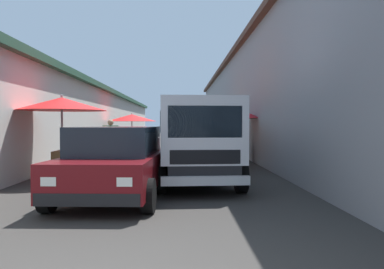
% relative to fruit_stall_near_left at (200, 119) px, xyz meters
% --- Properties ---
extents(ground, '(90.00, 90.00, 0.00)m').
position_rel_fruit_stall_near_left_xyz_m(ground, '(-1.86, 1.59, -1.73)').
color(ground, '#33302D').
extents(building_left_whitewash, '(49.80, 7.50, 3.52)m').
position_rel_fruit_stall_near_left_xyz_m(building_left_whitewash, '(0.39, 8.59, 0.04)').
color(building_left_whitewash, beige).
rests_on(building_left_whitewash, ground).
extents(building_right_concrete, '(49.80, 7.50, 5.39)m').
position_rel_fruit_stall_near_left_xyz_m(building_right_concrete, '(0.39, -5.40, 0.97)').
color(building_right_concrete, gray).
rests_on(building_right_concrete, ground).
extents(fruit_stall_near_left, '(2.18, 2.18, 2.38)m').
position_rel_fruit_stall_near_left_xyz_m(fruit_stall_near_left, '(0.00, 0.00, 0.00)').
color(fruit_stall_near_left, '#9E9EA3').
rests_on(fruit_stall_near_left, ground).
extents(fruit_stall_far_right, '(2.67, 2.67, 2.10)m').
position_rel_fruit_stall_near_left_xyz_m(fruit_stall_far_right, '(2.35, 3.61, -0.08)').
color(fruit_stall_far_right, '#9E9EA3').
rests_on(fruit_stall_far_right, ground).
extents(fruit_stall_near_right, '(2.33, 2.33, 2.29)m').
position_rel_fruit_stall_near_left_xyz_m(fruit_stall_near_right, '(-8.25, 4.06, -0.02)').
color(fruit_stall_near_right, '#9E9EA3').
rests_on(fruit_stall_near_right, ground).
extents(fruit_stall_far_left, '(2.37, 2.37, 2.27)m').
position_rel_fruit_stall_near_left_xyz_m(fruit_stall_far_left, '(-3.80, -1.00, 0.01)').
color(fruit_stall_far_left, '#9E9EA3').
rests_on(fruit_stall_far_left, ground).
extents(fruit_stall_mid_lane, '(2.24, 2.24, 2.32)m').
position_rel_fruit_stall_near_left_xyz_m(fruit_stall_mid_lane, '(-5.82, -0.01, 0.01)').
color(fruit_stall_mid_lane, '#9E9EA3').
rests_on(fruit_stall_mid_lane, ground).
extents(hatchback_car, '(4.00, 2.10, 1.45)m').
position_rel_fruit_stall_near_left_xyz_m(hatchback_car, '(-10.63, 2.27, -0.99)').
color(hatchback_car, '#600F14').
rests_on(hatchback_car, ground).
extents(delivery_truck, '(5.00, 2.15, 2.08)m').
position_rel_fruit_stall_near_left_xyz_m(delivery_truck, '(-9.53, 0.53, -0.69)').
color(delivery_truck, black).
rests_on(delivery_truck, ground).
extents(vendor_by_crates, '(0.44, 0.56, 1.67)m').
position_rel_fruit_stall_near_left_xyz_m(vendor_by_crates, '(-3.85, 3.64, -0.76)').
color(vendor_by_crates, '#665B4C').
rests_on(vendor_by_crates, ground).
extents(vendor_in_shade, '(0.25, 0.61, 1.51)m').
position_rel_fruit_stall_near_left_xyz_m(vendor_in_shade, '(-2.35, -0.36, -0.87)').
color(vendor_in_shade, '#232328').
rests_on(vendor_in_shade, ground).
extents(parked_scooter, '(1.69, 0.45, 1.14)m').
position_rel_fruit_stall_near_left_xyz_m(parked_scooter, '(-2.50, 4.20, -1.28)').
color(parked_scooter, black).
rests_on(parked_scooter, ground).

